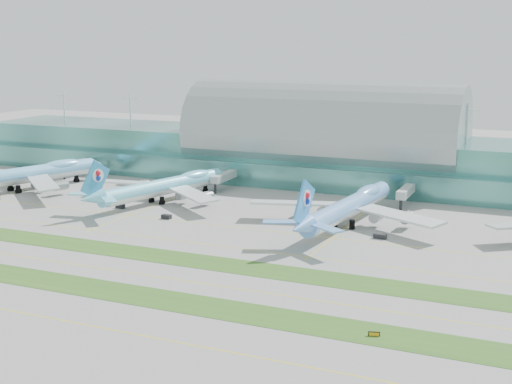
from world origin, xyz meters
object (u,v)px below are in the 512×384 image
at_px(terminal, 323,148).
at_px(airliner_c, 349,206).
at_px(airliner_a, 24,174).
at_px(airliner_b, 165,185).
at_px(taxiway_sign_east, 374,334).

height_order(terminal, airliner_c, terminal).
height_order(terminal, airliner_a, terminal).
xyz_separation_m(airliner_b, airliner_c, (74.56, -6.37, 0.37)).
relative_size(airliner_b, airliner_c, 0.93).
bearing_deg(airliner_b, terminal, 72.81).
bearing_deg(airliner_b, airliner_a, -159.67).
bearing_deg(airliner_a, airliner_c, 19.12).
distance_m(terminal, airliner_c, 78.44).
xyz_separation_m(terminal, airliner_c, (32.48, -70.99, -7.64)).
distance_m(airliner_b, taxiway_sign_east, 140.95).
height_order(terminal, airliner_b, terminal).
xyz_separation_m(airliner_a, airliner_b, (63.59, 4.95, -0.57)).
height_order(terminal, taxiway_sign_east, terminal).
height_order(airliner_a, taxiway_sign_east, airliner_a).
height_order(airliner_c, taxiway_sign_east, airliner_c).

